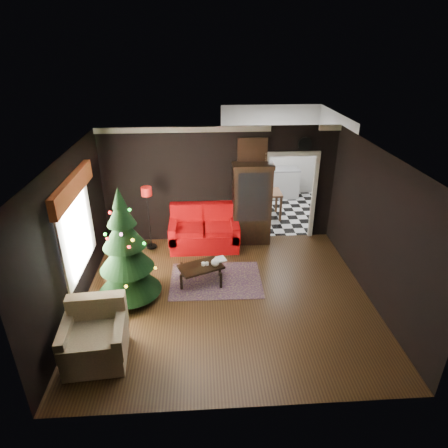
{
  "coord_description": "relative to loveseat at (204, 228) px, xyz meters",
  "views": [
    {
      "loc": [
        -0.45,
        -6.1,
        4.53
      ],
      "look_at": [
        0.0,
        0.9,
        1.15
      ],
      "focal_mm": 30.77,
      "sensor_mm": 36.0,
      "label": 1
    }
  ],
  "objects": [
    {
      "name": "teapot",
      "position": [
        0.2,
        -1.54,
        -0.01
      ],
      "size": [
        0.2,
        0.2,
        0.18
      ],
      "primitive_type": null,
      "rotation": [
        0.0,
        0.0,
        0.05
      ],
      "color": "white",
      "rests_on": "coffee_table"
    },
    {
      "name": "left_window",
      "position": [
        -2.31,
        -1.85,
        0.95
      ],
      "size": [
        0.05,
        1.6,
        1.4
      ],
      "primitive_type": "cube",
      "color": "white",
      "rests_on": "wall_left"
    },
    {
      "name": "kitchen_floor",
      "position": [
        2.1,
        1.95,
        -0.5
      ],
      "size": [
        3.0,
        3.0,
        0.0
      ],
      "primitive_type": "plane",
      "color": "white",
      "rests_on": "ground"
    },
    {
      "name": "christmas_tree",
      "position": [
        -1.47,
        -1.92,
        0.55
      ],
      "size": [
        1.24,
        1.24,
        2.29
      ],
      "primitive_type": null,
      "rotation": [
        0.0,
        0.0,
        0.04
      ],
      "color": "black",
      "rests_on": "ground"
    },
    {
      "name": "kitchen_window",
      "position": [
        2.1,
        3.4,
        1.2
      ],
      "size": [
        0.7,
        0.06,
        0.7
      ],
      "primitive_type": "cube",
      "color": "white",
      "rests_on": "ground"
    },
    {
      "name": "floor_lamp",
      "position": [
        -1.26,
        -0.06,
        0.33
      ],
      "size": [
        0.32,
        0.32,
        1.51
      ],
      "primitive_type": null,
      "rotation": [
        0.0,
        0.0,
        0.29
      ],
      "color": "black",
      "rests_on": "ground"
    },
    {
      "name": "wall_back",
      "position": [
        0.4,
        0.45,
        0.9
      ],
      "size": [
        5.5,
        0.0,
        5.5
      ],
      "primitive_type": "plane",
      "rotation": [
        1.57,
        0.0,
        0.0
      ],
      "color": "black",
      "rests_on": "ground"
    },
    {
      "name": "curio_cabinet",
      "position": [
        1.15,
        0.22,
        0.45
      ],
      "size": [
        0.9,
        0.45,
        1.9
      ],
      "primitive_type": null,
      "color": "black",
      "rests_on": "ground"
    },
    {
      "name": "wall_front",
      "position": [
        0.4,
        -4.55,
        0.9
      ],
      "size": [
        5.5,
        0.0,
        5.5
      ],
      "primitive_type": "plane",
      "rotation": [
        -1.57,
        0.0,
        0.0
      ],
      "color": "black",
      "rests_on": "ground"
    },
    {
      "name": "doorway",
      "position": [
        2.1,
        0.45,
        0.55
      ],
      "size": [
        1.1,
        0.1,
        2.1
      ],
      "primitive_type": null,
      "color": "silver",
      "rests_on": "ground"
    },
    {
      "name": "kitchen_table",
      "position": [
        1.8,
        1.65,
        -0.12
      ],
      "size": [
        0.7,
        0.7,
        0.75
      ],
      "primitive_type": null,
      "color": "brown",
      "rests_on": "ground"
    },
    {
      "name": "armchair",
      "position": [
        -1.74,
        -3.5,
        -0.04
      ],
      "size": [
        1.02,
        1.02,
        0.97
      ],
      "primitive_type": null,
      "rotation": [
        0.0,
        0.0,
        0.08
      ],
      "color": "#C5B292",
      "rests_on": "ground"
    },
    {
      "name": "wall_right",
      "position": [
        3.15,
        -2.05,
        0.9
      ],
      "size": [
        0.0,
        5.5,
        5.5
      ],
      "primitive_type": "plane",
      "rotation": [
        1.57,
        0.0,
        -1.57
      ],
      "color": "black",
      "rests_on": "ground"
    },
    {
      "name": "ceiling",
      "position": [
        0.4,
        -2.05,
        2.3
      ],
      "size": [
        5.5,
        5.5,
        0.0
      ],
      "primitive_type": "plane",
      "rotation": [
        3.14,
        0.0,
        0.0
      ],
      "color": "white",
      "rests_on": "ground"
    },
    {
      "name": "painting",
      "position": [
        1.15,
        0.41,
        1.75
      ],
      "size": [
        0.62,
        0.05,
        0.52
      ],
      "primitive_type": "cube",
      "color": "#AD7A38",
      "rests_on": "wall_back"
    },
    {
      "name": "cup_a",
      "position": [
        -0.04,
        -1.49,
        -0.07
      ],
      "size": [
        0.09,
        0.09,
        0.07
      ],
      "primitive_type": "cylinder",
      "rotation": [
        0.0,
        0.0,
        0.21
      ],
      "color": "white",
      "rests_on": "coffee_table"
    },
    {
      "name": "coffee_table",
      "position": [
        -0.09,
        -1.51,
        -0.3
      ],
      "size": [
        0.99,
        0.81,
        0.39
      ],
      "primitive_type": null,
      "rotation": [
        0.0,
        0.0,
        0.41
      ],
      "color": "black",
      "rests_on": "rug"
    },
    {
      "name": "cup_b",
      "position": [
        0.03,
        -1.49,
        -0.07
      ],
      "size": [
        0.08,
        0.08,
        0.06
      ],
      "primitive_type": "cylinder",
      "rotation": [
        0.0,
        0.0,
        0.05
      ],
      "color": "silver",
      "rests_on": "coffee_table"
    },
    {
      "name": "wall_left",
      "position": [
        -2.35,
        -2.05,
        0.9
      ],
      "size": [
        0.0,
        5.5,
        5.5
      ],
      "primitive_type": "plane",
      "rotation": [
        1.57,
        0.0,
        1.57
      ],
      "color": "black",
      "rests_on": "ground"
    },
    {
      "name": "book",
      "position": [
        0.25,
        -1.31,
        0.02
      ],
      "size": [
        0.17,
        0.08,
        0.24
      ],
      "primitive_type": "imported",
      "rotation": [
        0.0,
        0.0,
        0.34
      ],
      "color": "#7E6851",
      "rests_on": "coffee_table"
    },
    {
      "name": "rug",
      "position": [
        0.21,
        -1.46,
        -0.49
      ],
      "size": [
        1.91,
        1.4,
        0.01
      ],
      "primitive_type": "cube",
      "rotation": [
        0.0,
        0.0,
        -0.02
      ],
      "color": "black",
      "rests_on": "ground"
    },
    {
      "name": "wall_clock",
      "position": [
        2.35,
        0.4,
        1.88
      ],
      "size": [
        0.32,
        0.32,
        0.06
      ],
      "primitive_type": "cylinder",
      "color": "white",
      "rests_on": "wall_back"
    },
    {
      "name": "loveseat",
      "position": [
        0.0,
        0.0,
        0.0
      ],
      "size": [
        1.7,
        0.9,
        1.0
      ],
      "primitive_type": null,
      "color": "maroon",
      "rests_on": "ground"
    },
    {
      "name": "valance",
      "position": [
        -2.23,
        -1.85,
        1.77
      ],
      "size": [
        0.12,
        2.1,
        0.35
      ],
      "primitive_type": "cube",
      "color": "#A14924",
      "rests_on": "wall_left"
    },
    {
      "name": "floor",
      "position": [
        0.4,
        -2.05,
        -0.5
      ],
      "size": [
        5.5,
        5.5,
        0.0
      ],
      "primitive_type": "plane",
      "color": "black",
      "rests_on": "ground"
    },
    {
      "name": "kitchen_counter",
      "position": [
        2.1,
        3.15,
        -0.05
      ],
      "size": [
        1.8,
        0.6,
        0.9
      ],
      "primitive_type": "cube",
      "color": "silver",
      "rests_on": "ground"
    }
  ]
}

